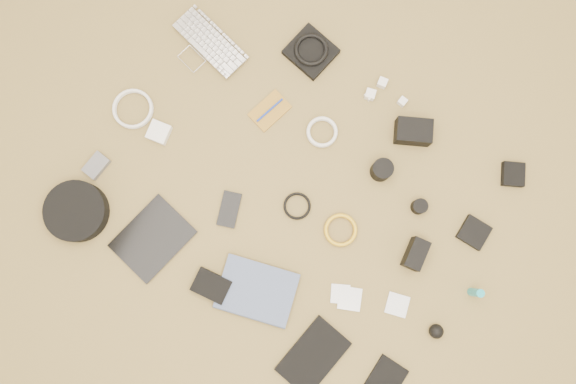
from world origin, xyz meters
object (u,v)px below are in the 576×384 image
at_px(headphone_case, 77,211).
at_px(paperback, 249,318).
at_px(phone, 229,209).
at_px(dslr_camera, 413,132).
at_px(tablet, 153,239).
at_px(laptop, 202,50).

bearing_deg(headphone_case, paperback, -4.47).
distance_m(headphone_case, paperback, 0.69).
bearing_deg(phone, dslr_camera, 35.18).
relative_size(headphone_case, paperback, 0.83).
bearing_deg(phone, paperback, -66.77).
distance_m(phone, paperback, 0.37).
relative_size(dslr_camera, phone, 0.99).
bearing_deg(tablet, dslr_camera, 65.82).
xyz_separation_m(laptop, headphone_case, (-0.11, -0.70, 0.02)).
relative_size(laptop, tablet, 1.14).
bearing_deg(phone, tablet, -146.56).
height_order(laptop, paperback, paperback).
distance_m(tablet, paperback, 0.43).
height_order(tablet, headphone_case, headphone_case).
xyz_separation_m(tablet, paperback, (0.42, -0.09, 0.01)).
relative_size(tablet, phone, 2.01).
height_order(tablet, phone, tablet).
distance_m(laptop, dslr_camera, 0.80).
xyz_separation_m(laptop, paperback, (0.58, -0.76, 0.00)).
bearing_deg(paperback, laptop, 26.93).
height_order(phone, paperback, paperback).
xyz_separation_m(phone, paperback, (0.23, -0.30, 0.01)).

